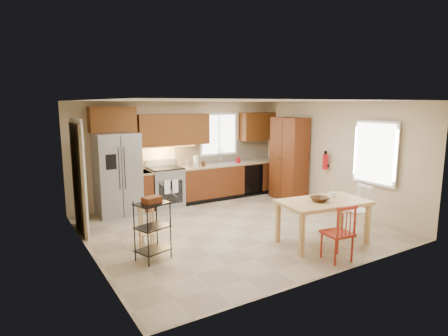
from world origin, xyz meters
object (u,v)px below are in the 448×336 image
(table_jar, at_px, (333,196))
(utility_cart, at_px, (153,230))
(soap_bottle, at_px, (238,159))
(chair_red, at_px, (337,232))
(table_bowl, at_px, (319,202))
(pantry, at_px, (289,159))
(dining_table, at_px, (322,222))
(refrigerator, at_px, (117,174))
(chair_white, at_px, (357,209))
(bar_stool, at_px, (146,225))
(fire_extinguisher, at_px, (325,162))
(range_stove, at_px, (166,188))

(table_jar, bearing_deg, utility_cart, 166.27)
(soap_bottle, height_order, table_jar, soap_bottle)
(chair_red, distance_m, table_bowl, 0.76)
(pantry, relative_size, table_jar, 15.92)
(soap_bottle, relative_size, chair_red, 0.21)
(soap_bottle, distance_m, utility_cart, 4.40)
(pantry, relative_size, dining_table, 1.35)
(refrigerator, xyz_separation_m, chair_white, (3.54, -3.57, -0.45))
(utility_cart, bearing_deg, soap_bottle, 20.49)
(table_jar, xyz_separation_m, bar_stool, (-3.03, 1.43, -0.43))
(fire_extinguisher, height_order, chair_white, fire_extinguisher)
(utility_cart, bearing_deg, chair_white, -30.39)
(dining_table, bearing_deg, table_jar, 23.17)
(bar_stool, bearing_deg, pantry, 40.21)
(chair_white, bearing_deg, fire_extinguisher, -19.16)
(refrigerator, xyz_separation_m, fire_extinguisher, (4.33, -1.98, 0.19))
(utility_cart, bearing_deg, pantry, 4.60)
(soap_bottle, xyz_separation_m, chair_white, (0.36, -3.55, -0.54))
(table_bowl, xyz_separation_m, utility_cart, (-2.73, 0.87, -0.28))
(refrigerator, distance_m, table_bowl, 4.40)
(table_bowl, height_order, table_jar, table_jar)
(soap_bottle, height_order, pantry, pantry)
(dining_table, height_order, table_bowl, table_bowl)
(refrigerator, height_order, chair_red, refrigerator)
(dining_table, xyz_separation_m, table_bowl, (-0.10, 0.00, 0.39))
(refrigerator, distance_m, table_jar, 4.58)
(soap_bottle, distance_m, pantry, 1.31)
(fire_extinguisher, relative_size, dining_table, 0.23)
(refrigerator, distance_m, pantry, 4.23)
(chair_red, bearing_deg, pantry, 67.75)
(bar_stool, bearing_deg, dining_table, -4.79)
(fire_extinguisher, bearing_deg, chair_red, -132.31)
(range_stove, height_order, pantry, pantry)
(fire_extinguisher, relative_size, table_jar, 2.73)
(fire_extinguisher, relative_size, chair_red, 0.39)
(dining_table, bearing_deg, chair_white, 10.24)
(pantry, xyz_separation_m, fire_extinguisher, (0.20, -1.05, 0.05))
(soap_bottle, height_order, chair_red, soap_bottle)
(table_jar, bearing_deg, range_stove, 116.34)
(soap_bottle, relative_size, bar_stool, 0.26)
(dining_table, xyz_separation_m, utility_cart, (-2.82, 0.87, 0.11))
(table_bowl, bearing_deg, range_stove, 109.97)
(fire_extinguisher, bearing_deg, dining_table, -136.58)
(table_jar, bearing_deg, chair_white, -4.41)
(chair_red, xyz_separation_m, table_jar, (0.69, 0.75, 0.34))
(fire_extinguisher, bearing_deg, soap_bottle, 120.53)
(soap_bottle, distance_m, dining_table, 3.70)
(refrigerator, bearing_deg, bar_stool, -92.97)
(dining_table, distance_m, chair_white, 0.95)
(soap_bottle, xyz_separation_m, table_bowl, (-0.69, -3.60, -0.23))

